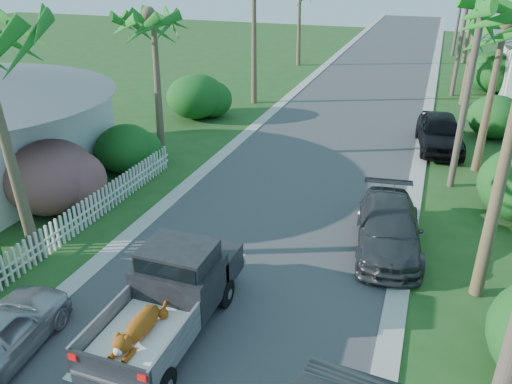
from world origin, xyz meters
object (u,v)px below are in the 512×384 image
at_px(parked_car_rm, 389,228).
at_px(palm_r_b, 505,25).
at_px(parked_car_rf, 440,132).
at_px(palm_l_b, 151,15).
at_px(utility_pole_b, 471,70).
at_px(utility_pole_d, 461,2).
at_px(pickup_truck, 175,289).
at_px(utility_pole_c, 464,22).

bearing_deg(parked_car_rm, palm_r_b, 61.35).
xyz_separation_m(parked_car_rm, parked_car_rf, (1.28, 9.84, 0.13)).
xyz_separation_m(parked_car_rf, palm_l_b, (-11.80, -5.26, 5.33)).
bearing_deg(utility_pole_b, utility_pole_d, 90.00).
bearing_deg(pickup_truck, utility_pole_d, 81.11).
bearing_deg(parked_car_rf, palm_r_b, -62.12).
height_order(pickup_truck, utility_pole_c, utility_pole_c).
xyz_separation_m(parked_car_rm, palm_r_b, (2.88, 7.58, 5.26)).
bearing_deg(palm_r_b, pickup_truck, -119.71).
bearing_deg(utility_pole_d, parked_car_rf, -91.34).
bearing_deg(utility_pole_b, utility_pole_c, 90.00).
height_order(parked_car_rm, palm_r_b, palm_r_b).
height_order(parked_car_rm, palm_l_b, palm_l_b).
distance_m(pickup_truck, parked_car_rf, 16.32).
xyz_separation_m(parked_car_rm, palm_l_b, (-10.52, 4.58, 5.46)).
height_order(palm_r_b, utility_pole_b, utility_pole_b).
bearing_deg(pickup_truck, parked_car_rm, 50.01).
distance_m(palm_l_b, palm_r_b, 13.73).
distance_m(parked_car_rf, utility_pole_b, 5.73).
height_order(palm_r_b, utility_pole_c, utility_pole_c).
distance_m(palm_l_b, utility_pole_d, 33.42).
bearing_deg(palm_l_b, palm_r_b, 12.62).
xyz_separation_m(utility_pole_b, utility_pole_c, (0.00, 15.00, 0.00)).
xyz_separation_m(parked_car_rm, utility_pole_b, (1.88, 5.58, 3.91)).
xyz_separation_m(parked_car_rm, utility_pole_d, (1.88, 35.58, 3.91)).
bearing_deg(palm_l_b, utility_pole_c, 52.22).
bearing_deg(utility_pole_b, parked_car_rm, -108.58).
distance_m(pickup_truck, utility_pole_b, 13.22).
height_order(parked_car_rf, palm_l_b, palm_l_b).
bearing_deg(utility_pole_d, pickup_truck, -98.89).
height_order(parked_car_rf, utility_pole_b, utility_pole_b).
bearing_deg(parked_car_rf, parked_car_rm, -104.83).
xyz_separation_m(palm_l_b, utility_pole_b, (12.40, 1.00, -1.55)).
bearing_deg(utility_pole_c, palm_r_b, -85.60).
bearing_deg(pickup_truck, utility_pole_b, 59.73).
distance_m(parked_car_rf, palm_l_b, 13.98).
xyz_separation_m(parked_car_rm, utility_pole_c, (1.88, 20.58, 3.91)).
height_order(pickup_truck, parked_car_rm, pickup_truck).
distance_m(pickup_truck, utility_pole_d, 41.64).
relative_size(utility_pole_b, utility_pole_c, 1.00).
bearing_deg(utility_pole_b, palm_l_b, -175.39).
height_order(palm_l_b, utility_pole_d, utility_pole_d).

